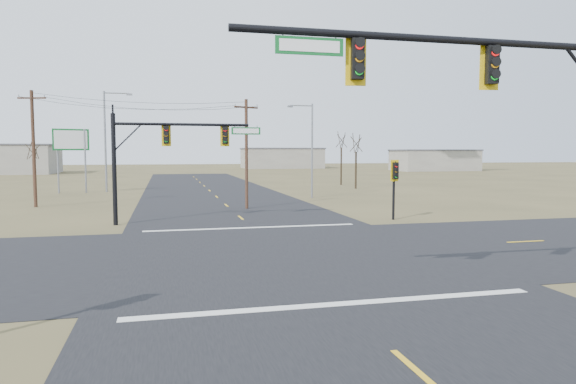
% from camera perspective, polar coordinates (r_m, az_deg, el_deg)
% --- Properties ---
extents(ground, '(320.00, 320.00, 0.00)m').
position_cam_1_polar(ground, '(21.91, -0.74, -6.86)').
color(ground, brown).
rests_on(ground, ground).
extents(road_ew, '(160.00, 14.00, 0.02)m').
position_cam_1_polar(road_ew, '(21.91, -0.74, -6.84)').
color(road_ew, black).
rests_on(road_ew, ground).
extents(road_ns, '(14.00, 160.00, 0.02)m').
position_cam_1_polar(road_ns, '(21.91, -0.74, -6.83)').
color(road_ns, black).
rests_on(road_ns, ground).
extents(stop_bar_near, '(12.00, 0.40, 0.01)m').
position_cam_1_polar(stop_bar_near, '(14.90, 5.79, -12.26)').
color(stop_bar_near, silver).
rests_on(stop_bar_near, road_ns).
extents(stop_bar_far, '(12.00, 0.40, 0.01)m').
position_cam_1_polar(stop_bar_far, '(29.16, -4.01, -3.96)').
color(stop_bar_far, silver).
rests_on(stop_bar_far, road_ns).
extents(mast_arm_near, '(11.53, 0.48, 7.96)m').
position_cam_1_polar(mast_arm_near, '(15.99, 23.06, 9.29)').
color(mast_arm_near, black).
rests_on(mast_arm_near, ground).
extents(mast_arm_far, '(8.83, 0.42, 6.55)m').
position_cam_1_polar(mast_arm_far, '(31.56, -13.14, 5.17)').
color(mast_arm_far, black).
rests_on(mast_arm_far, ground).
extents(pedestal_signal_ne, '(0.60, 0.51, 3.83)m').
position_cam_1_polar(pedestal_signal_ne, '(32.96, 11.80, 1.84)').
color(pedestal_signal_ne, black).
rests_on(pedestal_signal_ne, ground).
extents(utility_pole_near, '(1.90, 0.88, 8.22)m').
position_cam_1_polar(utility_pole_near, '(38.70, -4.64, 4.49)').
color(utility_pole_near, '#472C1E').
rests_on(utility_pole_near, ground).
extents(utility_pole_far, '(2.16, 0.69, 9.03)m').
position_cam_1_polar(utility_pole_far, '(44.42, -26.43, 4.54)').
color(utility_pole_far, '#472C1E').
rests_on(utility_pole_far, ground).
extents(highway_sign, '(3.44, 1.08, 6.68)m').
position_cam_1_polar(highway_sign, '(57.92, -22.95, 4.50)').
color(highway_sign, gray).
rests_on(highway_sign, ground).
extents(streetlight_a, '(2.44, 0.31, 8.73)m').
position_cam_1_polar(streetlight_a, '(47.74, 2.47, 5.20)').
color(streetlight_a, gray).
rests_on(streetlight_a, ground).
extents(streetlight_c, '(2.98, 0.30, 10.72)m').
position_cam_1_polar(streetlight_c, '(58.11, -19.43, 5.93)').
color(streetlight_c, gray).
rests_on(streetlight_c, ground).
extents(bare_tree_a, '(2.80, 2.80, 5.71)m').
position_cam_1_polar(bare_tree_a, '(55.24, -26.51, 4.24)').
color(bare_tree_a, black).
rests_on(bare_tree_a, ground).
extents(bare_tree_c, '(3.49, 3.49, 6.86)m').
position_cam_1_polar(bare_tree_c, '(60.38, 7.58, 5.48)').
color(bare_tree_c, black).
rests_on(bare_tree_c, ground).
extents(bare_tree_d, '(2.87, 2.87, 7.31)m').
position_cam_1_polar(bare_tree_d, '(67.12, 5.95, 5.82)').
color(bare_tree_d, black).
rests_on(bare_tree_d, ground).
extents(warehouse_mid, '(20.00, 12.00, 5.00)m').
position_cam_1_polar(warehouse_mid, '(134.30, -0.70, 3.73)').
color(warehouse_mid, gray).
rests_on(warehouse_mid, ground).
extents(warehouse_right, '(18.00, 10.00, 4.50)m').
position_cam_1_polar(warehouse_right, '(121.65, 15.95, 3.36)').
color(warehouse_right, gray).
rests_on(warehouse_right, ground).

